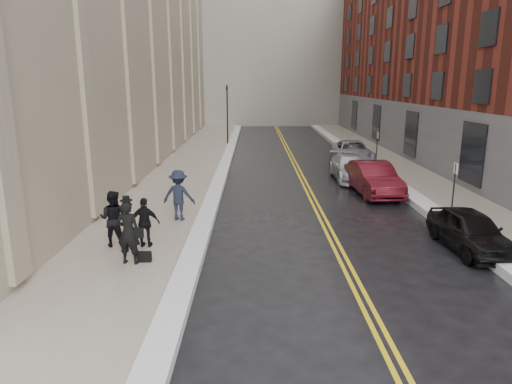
{
  "coord_description": "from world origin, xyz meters",
  "views": [
    {
      "loc": [
        -0.29,
        -10.14,
        5.39
      ],
      "look_at": [
        -0.22,
        5.61,
        1.6
      ],
      "focal_mm": 32.0,
      "sensor_mm": 36.0,
      "label": 1
    }
  ],
  "objects_px": {
    "car_silver_near": "(351,167)",
    "car_silver_far": "(352,152)",
    "pedestrian_b": "(179,195)",
    "car_black": "(470,231)",
    "pedestrian_c": "(145,223)",
    "car_maroon": "(373,178)",
    "pedestrian_a": "(113,219)",
    "pedestrian_main": "(128,232)"
  },
  "relations": [
    {
      "from": "car_black",
      "to": "car_maroon",
      "type": "xyz_separation_m",
      "value": [
        -1.22,
        7.72,
        0.13
      ]
    },
    {
      "from": "car_maroon",
      "to": "car_silver_near",
      "type": "xyz_separation_m",
      "value": [
        -0.38,
        3.54,
        -0.1
      ]
    },
    {
      "from": "pedestrian_b",
      "to": "pedestrian_main",
      "type": "bearing_deg",
      "value": 89.29
    },
    {
      "from": "car_black",
      "to": "car_silver_far",
      "type": "height_order",
      "value": "car_silver_far"
    },
    {
      "from": "car_maroon",
      "to": "pedestrian_c",
      "type": "distance_m",
      "value": 12.19
    },
    {
      "from": "car_silver_far",
      "to": "pedestrian_main",
      "type": "height_order",
      "value": "pedestrian_main"
    },
    {
      "from": "car_maroon",
      "to": "pedestrian_a",
      "type": "distance_m",
      "value": 12.96
    },
    {
      "from": "car_silver_near",
      "to": "pedestrian_a",
      "type": "relative_size",
      "value": 2.59
    },
    {
      "from": "pedestrian_b",
      "to": "pedestrian_c",
      "type": "bearing_deg",
      "value": 87.68
    },
    {
      "from": "car_silver_near",
      "to": "pedestrian_c",
      "type": "relative_size",
      "value": 2.94
    },
    {
      "from": "car_maroon",
      "to": "pedestrian_main",
      "type": "bearing_deg",
      "value": -140.35
    },
    {
      "from": "car_black",
      "to": "pedestrian_c",
      "type": "distance_m",
      "value": 10.62
    },
    {
      "from": "car_black",
      "to": "pedestrian_b",
      "type": "height_order",
      "value": "pedestrian_b"
    },
    {
      "from": "car_maroon",
      "to": "pedestrian_main",
      "type": "height_order",
      "value": "pedestrian_main"
    },
    {
      "from": "pedestrian_a",
      "to": "pedestrian_c",
      "type": "distance_m",
      "value": 1.06
    },
    {
      "from": "car_black",
      "to": "pedestrian_c",
      "type": "height_order",
      "value": "pedestrian_c"
    },
    {
      "from": "car_silver_near",
      "to": "pedestrian_b",
      "type": "bearing_deg",
      "value": -135.75
    },
    {
      "from": "pedestrian_a",
      "to": "pedestrian_b",
      "type": "height_order",
      "value": "pedestrian_b"
    },
    {
      "from": "car_black",
      "to": "pedestrian_a",
      "type": "xyz_separation_m",
      "value": [
        -11.67,
        0.06,
        0.41
      ]
    },
    {
      "from": "car_silver_near",
      "to": "car_black",
      "type": "bearing_deg",
      "value": -82.17
    },
    {
      "from": "pedestrian_c",
      "to": "car_silver_near",
      "type": "bearing_deg",
      "value": -124.79
    },
    {
      "from": "car_black",
      "to": "pedestrian_b",
      "type": "relative_size",
      "value": 1.99
    },
    {
      "from": "car_black",
      "to": "car_silver_near",
      "type": "xyz_separation_m",
      "value": [
        -1.6,
        11.26,
        0.03
      ]
    },
    {
      "from": "pedestrian_main",
      "to": "car_silver_near",
      "type": "bearing_deg",
      "value": -117.93
    },
    {
      "from": "car_maroon",
      "to": "pedestrian_b",
      "type": "bearing_deg",
      "value": -155.9
    },
    {
      "from": "car_silver_near",
      "to": "car_silver_far",
      "type": "distance_m",
      "value": 5.9
    },
    {
      "from": "pedestrian_main",
      "to": "car_silver_far",
      "type": "bearing_deg",
      "value": -111.68
    },
    {
      "from": "car_black",
      "to": "car_silver_near",
      "type": "height_order",
      "value": "car_silver_near"
    },
    {
      "from": "car_black",
      "to": "pedestrian_a",
      "type": "bearing_deg",
      "value": 177.08
    },
    {
      "from": "car_maroon",
      "to": "pedestrian_b",
      "type": "height_order",
      "value": "pedestrian_b"
    },
    {
      "from": "car_silver_far",
      "to": "pedestrian_b",
      "type": "height_order",
      "value": "pedestrian_b"
    },
    {
      "from": "pedestrian_main",
      "to": "car_black",
      "type": "bearing_deg",
      "value": -164.41
    },
    {
      "from": "car_black",
      "to": "car_maroon",
      "type": "relative_size",
      "value": 0.81
    },
    {
      "from": "car_maroon",
      "to": "pedestrian_b",
      "type": "relative_size",
      "value": 2.46
    },
    {
      "from": "pedestrian_main",
      "to": "pedestrian_c",
      "type": "bearing_deg",
      "value": -88.43
    },
    {
      "from": "car_black",
      "to": "car_silver_far",
      "type": "distance_m",
      "value": 17.01
    },
    {
      "from": "pedestrian_main",
      "to": "pedestrian_a",
      "type": "xyz_separation_m",
      "value": [
        -0.9,
        1.52,
        -0.04
      ]
    },
    {
      "from": "car_silver_far",
      "to": "pedestrian_main",
      "type": "relative_size",
      "value": 2.77
    },
    {
      "from": "car_maroon",
      "to": "pedestrian_a",
      "type": "relative_size",
      "value": 2.61
    },
    {
      "from": "car_silver_far",
      "to": "pedestrian_a",
      "type": "xyz_separation_m",
      "value": [
        -11.38,
        -16.95,
        0.34
      ]
    },
    {
      "from": "car_black",
      "to": "car_maroon",
      "type": "distance_m",
      "value": 7.82
    },
    {
      "from": "car_black",
      "to": "pedestrian_main",
      "type": "distance_m",
      "value": 10.88
    }
  ]
}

